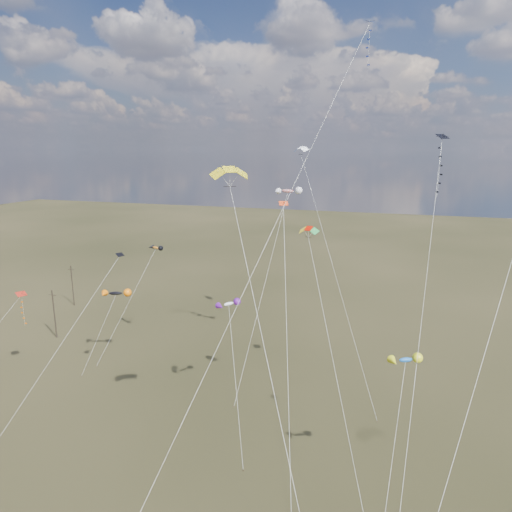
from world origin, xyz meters
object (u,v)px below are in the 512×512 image
(diamond_black_high, at_px, (437,186))
(parafoil_yellow, at_px, (230,171))
(utility_pole_near, at_px, (54,314))
(novelty_black_orange, at_px, (116,293))
(utility_pole_far, at_px, (72,285))

(diamond_black_high, distance_m, parafoil_yellow, 19.64)
(parafoil_yellow, bearing_deg, utility_pole_near, 150.27)
(utility_pole_near, xyz_separation_m, diamond_black_high, (55.01, -10.80, 22.41))
(parafoil_yellow, relative_size, novelty_black_orange, 2.64)
(parafoil_yellow, bearing_deg, utility_pole_far, 142.39)
(utility_pole_near, relative_size, parafoil_yellow, 0.28)
(diamond_black_high, height_order, parafoil_yellow, diamond_black_high)
(diamond_black_high, height_order, novelty_black_orange, diamond_black_high)
(parafoil_yellow, bearing_deg, diamond_black_high, 36.44)
(parafoil_yellow, height_order, novelty_black_orange, parafoil_yellow)
(utility_pole_near, relative_size, utility_pole_far, 1.00)
(utility_pole_near, relative_size, novelty_black_orange, 0.73)
(utility_pole_near, height_order, utility_pole_far, same)
(utility_pole_near, xyz_separation_m, novelty_black_orange, (15.10, -4.49, 6.28))
(novelty_black_orange, bearing_deg, parafoil_yellow, -36.58)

